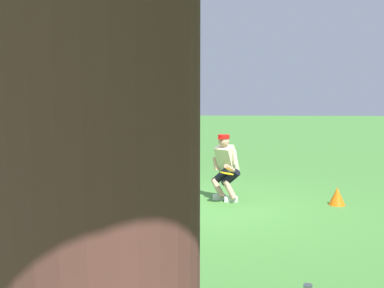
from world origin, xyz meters
TOP-DOWN VIEW (x-y plane):
  - ground_plane at (0.00, 0.00)m, footprint 60.00×60.00m
  - person at (-0.50, -0.57)m, footprint 0.61×0.71m
  - dog at (0.79, 0.75)m, footprint 0.65×0.88m
  - frisbee_flying at (0.71, 0.51)m, footprint 0.32×0.32m
  - frisbee_held at (-0.51, -0.19)m, footprint 0.35×0.35m
  - training_cone at (-2.58, -0.32)m, footprint 0.30×0.30m

SIDE VIEW (x-z plane):
  - ground_plane at x=0.00m, z-range 0.00..0.00m
  - training_cone at x=-2.58m, z-range 0.00..0.34m
  - frisbee_held at x=-0.51m, z-range 0.57..0.65m
  - person at x=-0.50m, z-range 0.05..1.34m
  - dog at x=0.79m, z-range 1.11..1.58m
  - frisbee_flying at x=0.71m, z-range 1.58..1.65m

